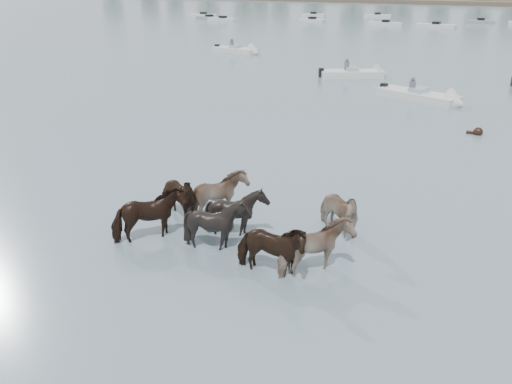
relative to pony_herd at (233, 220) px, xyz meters
The scene contains 7 objects.
ground 0.94m from the pony_herd, 146.87° to the right, with size 400.00×400.00×0.00m, color slate.
pony_herd is the anchor object (origin of this frame).
swimming_pony 15.08m from the pony_herd, 72.81° to the left, with size 0.72×0.44×0.44m.
motorboat_a 26.58m from the pony_herd, 100.70° to the left, with size 5.01×3.85×1.92m.
motorboat_b 20.20m from the pony_herd, 86.82° to the left, with size 5.51×3.20×1.92m.
motorboat_f 37.72m from the pony_herd, 119.97° to the left, with size 5.17×2.09×1.92m.
distant_flotilla 74.80m from the pony_herd, 91.10° to the left, with size 103.65×26.27×0.93m.
Camera 1 is at (7.23, -10.43, 6.76)m, focal length 36.32 mm.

